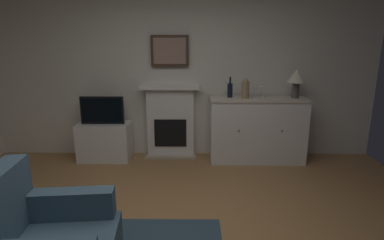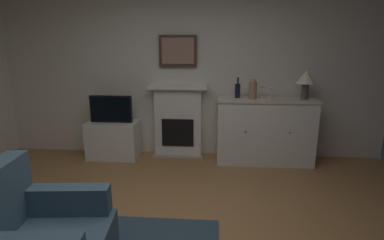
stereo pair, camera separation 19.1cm
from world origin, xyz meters
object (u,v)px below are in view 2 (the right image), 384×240
at_px(table_lamp, 306,79).
at_px(vase_decorative, 253,89).
at_px(framed_picture, 178,51).
at_px(sideboard_cabinet, 265,131).
at_px(wine_bottle, 238,90).
at_px(tv_set, 111,109).
at_px(wine_glass_center, 271,91).
at_px(fireplace_unit, 178,121).
at_px(wine_glass_left, 263,90).
at_px(tv_cabinet, 114,140).

height_order(table_lamp, vase_decorative, table_lamp).
distance_m(framed_picture, sideboard_cabinet, 1.71).
bearing_deg(table_lamp, wine_bottle, 177.15).
relative_size(table_lamp, vase_decorative, 1.42).
xyz_separation_m(table_lamp, tv_set, (-2.77, -0.01, -0.47)).
xyz_separation_m(table_lamp, vase_decorative, (-0.72, -0.05, -0.14)).
height_order(wine_glass_center, tv_set, wine_glass_center).
bearing_deg(wine_bottle, tv_set, -178.32).
bearing_deg(framed_picture, fireplace_unit, -90.00).
xyz_separation_m(framed_picture, wine_glass_center, (1.32, -0.28, -0.53)).
bearing_deg(wine_glass_left, vase_decorative, -172.79).
distance_m(framed_picture, vase_decorative, 1.22).
relative_size(wine_glass_center, vase_decorative, 0.59).
bearing_deg(wine_glass_center, framed_picture, 168.19).
xyz_separation_m(framed_picture, tv_set, (-0.98, -0.23, -0.83)).
distance_m(wine_bottle, tv_set, 1.87).
bearing_deg(tv_cabinet, table_lamp, -0.31).
bearing_deg(wine_glass_left, framed_picture, 168.10).
bearing_deg(wine_bottle, wine_glass_center, -12.52).
height_order(framed_picture, tv_cabinet, framed_picture).
distance_m(table_lamp, wine_glass_center, 0.50).
height_order(framed_picture, wine_glass_left, framed_picture).
height_order(framed_picture, wine_glass_center, framed_picture).
height_order(wine_glass_center, vase_decorative, vase_decorative).
relative_size(wine_bottle, tv_set, 0.47).
relative_size(sideboard_cabinet, tv_cabinet, 1.85).
relative_size(framed_picture, tv_cabinet, 0.73).
bearing_deg(wine_bottle, sideboard_cabinet, -6.45).
bearing_deg(table_lamp, wine_glass_left, -176.79).
xyz_separation_m(wine_bottle, wine_glass_center, (0.45, -0.10, 0.01)).
xyz_separation_m(framed_picture, wine_bottle, (0.87, -0.18, -0.54)).
height_order(sideboard_cabinet, table_lamp, table_lamp).
height_order(sideboard_cabinet, vase_decorative, vase_decorative).
bearing_deg(framed_picture, sideboard_cabinet, -9.87).
distance_m(wine_glass_center, tv_cabinet, 2.43).
distance_m(wine_bottle, wine_glass_center, 0.46).
relative_size(wine_bottle, tv_cabinet, 0.39).
height_order(table_lamp, wine_bottle, table_lamp).
distance_m(fireplace_unit, wine_glass_left, 1.33).
bearing_deg(wine_glass_center, tv_cabinet, 178.28).
bearing_deg(wine_bottle, tv_cabinet, -179.04).
relative_size(tv_cabinet, tv_set, 1.21).
bearing_deg(vase_decorative, sideboard_cabinet, 13.78).
bearing_deg(wine_glass_center, sideboard_cabinet, 128.02).
relative_size(sideboard_cabinet, wine_glass_left, 8.42).
height_order(fireplace_unit, wine_bottle, wine_bottle).
distance_m(framed_picture, wine_glass_center, 1.45).
xyz_separation_m(sideboard_cabinet, vase_decorative, (-0.20, -0.05, 0.61)).
relative_size(fireplace_unit, sideboard_cabinet, 0.79).
relative_size(wine_glass_left, tv_cabinet, 0.22).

